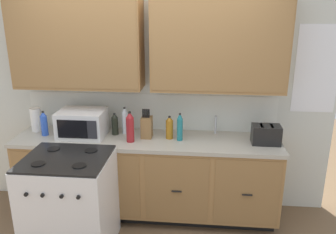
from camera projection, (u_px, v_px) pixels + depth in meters
ground_plane at (144, 229)px, 3.63m from camera, size 8.00×8.00×0.00m
wall_unit at (148, 66)px, 3.60m from camera, size 3.94×0.40×2.39m
counter_run at (147, 176)px, 3.77m from camera, size 2.77×0.64×0.90m
stove_range at (70, 204)px, 3.23m from camera, size 0.76×0.68×0.95m
microwave at (82, 123)px, 3.66m from camera, size 0.48×0.37×0.28m
toaster at (266, 135)px, 3.47m from camera, size 0.28×0.18×0.19m
knife_block at (146, 127)px, 3.63m from camera, size 0.11×0.14×0.31m
sink_faucet at (216, 125)px, 3.74m from camera, size 0.02×0.02×0.20m
paper_towel_roll at (36, 119)px, 3.82m from camera, size 0.12×0.12×0.26m
bottle_amber at (169, 128)px, 3.60m from camera, size 0.08×0.08×0.24m
bottle_blue at (44, 124)px, 3.68m from camera, size 0.07×0.07×0.27m
bottle_red at (130, 127)px, 3.50m from camera, size 0.08×0.08×0.32m
bottle_dark at (115, 124)px, 3.71m from camera, size 0.07×0.07×0.24m
bottle_clear at (125, 121)px, 3.73m from camera, size 0.06×0.06×0.29m
bottle_teal at (180, 127)px, 3.54m from camera, size 0.06×0.06×0.29m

